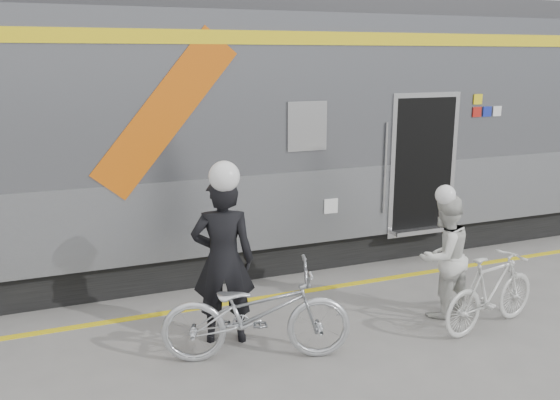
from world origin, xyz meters
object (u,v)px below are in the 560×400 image
woman (444,256)px  man (223,260)px  bicycle_left (256,313)px  bicycle_right (491,292)px

woman → man: bearing=-18.6°
man → woman: (2.76, -0.34, -0.20)m
bicycle_left → woman: bearing=-68.7°
woman → bicycle_right: woman is taller
man → bicycle_left: 0.73m
man → bicycle_left: bearing=126.6°
woman → bicycle_right: 0.70m
bicycle_right → man: bearing=62.2°
man → bicycle_right: 3.22m
bicycle_left → bicycle_right: (2.86, -0.34, -0.06)m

